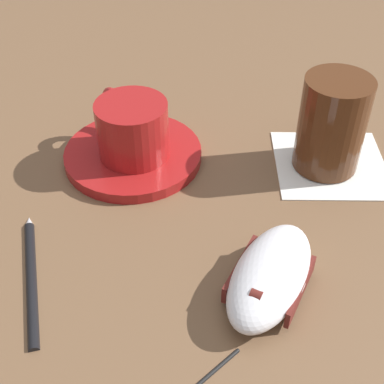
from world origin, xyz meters
The scene contains 7 objects.
ground_plane centered at (0.00, 0.00, 0.00)m, with size 3.00×3.00×0.00m, color brown.
saucer centered at (0.11, -0.04, 0.01)m, with size 0.14×0.14×0.01m, color maroon.
coffee_cup centered at (0.11, -0.04, 0.04)m, with size 0.09×0.07×0.06m.
computer_mouse centered at (-0.08, 0.06, 0.02)m, with size 0.06×0.12×0.04m.
napkin_under_glass centered at (-0.08, -0.13, 0.00)m, with size 0.11×0.11×0.00m, color silver.
drinking_glass centered at (-0.07, -0.12, 0.05)m, with size 0.07×0.07×0.10m, color #4C2814.
pen centered at (0.11, 0.13, 0.00)m, with size 0.10×0.12×0.01m.
Camera 1 is at (-0.14, 0.34, 0.35)m, focal length 50.00 mm.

